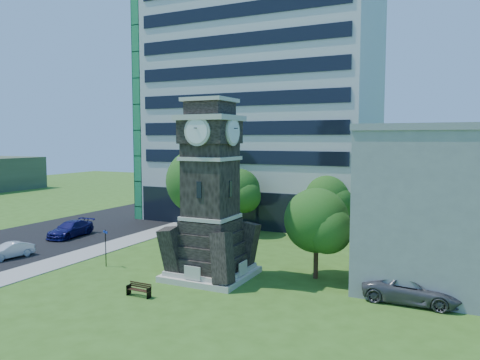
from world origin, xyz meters
The scene contains 14 objects.
ground centered at (0.00, 0.00, 0.00)m, with size 160.00×160.00×0.00m, color #355B1A.
sidewalk centered at (-9.50, 5.00, 0.03)m, with size 3.00×70.00×0.06m, color gray.
street centered at (-18.00, 5.00, 0.01)m, with size 14.00×80.00×0.02m, color black.
clock_tower centered at (3.00, 2.00, 5.28)m, with size 5.40×5.40×12.22m.
office_tall centered at (-3.20, 25.84, 14.22)m, with size 26.20×15.11×28.60m.
car_street_mid centered at (-13.97, -0.57, 0.61)m, with size 1.29×3.71×1.22m, color silver.
car_street_north centered at (-15.78, 7.62, 0.76)m, with size 2.13×5.23×1.52m, color #151357.
car_east_lot centered at (16.03, 2.71, 0.77)m, with size 2.56×5.54×1.54m, color #4F4F54.
park_bench centered at (1.04, -3.38, 0.44)m, with size 1.61×0.43×0.83m.
street_sign centered at (-5.36, 0.90, 1.74)m, with size 0.67×0.07×2.77m.
tree_nw centered at (-5.43, 14.79, 5.04)m, with size 7.31×6.64×8.58m.
tree_nc centered at (-1.66, 16.03, 4.21)m, with size 4.82×4.38×6.58m.
tree_ne centered at (6.69, 19.02, 3.61)m, with size 5.03×4.58×6.05m.
tree_east centered at (9.68, 4.83, 3.85)m, with size 4.83×4.39×6.21m.
Camera 1 is at (18.52, -25.60, 9.53)m, focal length 35.00 mm.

